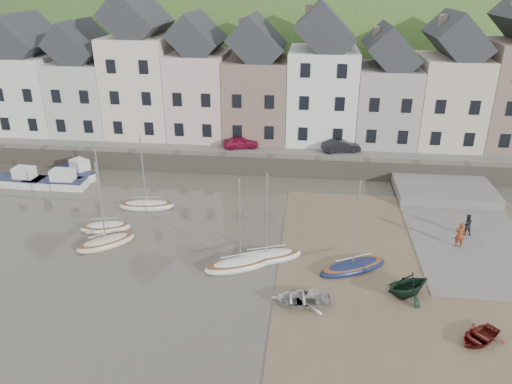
# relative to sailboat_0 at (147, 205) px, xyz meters

# --- Properties ---
(ground) EXTENTS (160.00, 160.00, 0.00)m
(ground) POSITION_rel_sailboat_0_xyz_m (9.09, -8.60, -0.26)
(ground) COLOR #4C463C
(ground) RESTS_ON ground
(quay_land) EXTENTS (90.00, 30.00, 1.50)m
(quay_land) POSITION_rel_sailboat_0_xyz_m (9.09, 23.40, 0.49)
(quay_land) COLOR #395622
(quay_land) RESTS_ON ground
(quay_street) EXTENTS (70.00, 7.00, 0.10)m
(quay_street) POSITION_rel_sailboat_0_xyz_m (9.09, 11.90, 1.29)
(quay_street) COLOR slate
(quay_street) RESTS_ON quay_land
(seawall) EXTENTS (70.00, 1.20, 1.80)m
(seawall) POSITION_rel_sailboat_0_xyz_m (9.09, 8.40, 0.64)
(seawall) COLOR slate
(seawall) RESTS_ON ground
(beach) EXTENTS (18.00, 26.00, 0.06)m
(beach) POSITION_rel_sailboat_0_xyz_m (20.09, -8.60, -0.23)
(beach) COLOR brown
(beach) RESTS_ON ground
(slipway) EXTENTS (8.00, 18.00, 0.12)m
(slipway) POSITION_rel_sailboat_0_xyz_m (24.09, -0.60, -0.20)
(slipway) COLOR slate
(slipway) RESTS_ON ground
(hillside) EXTENTS (134.40, 84.00, 84.00)m
(hillside) POSITION_rel_sailboat_0_xyz_m (4.09, 51.40, -18.26)
(hillside) COLOR #395622
(hillside) RESTS_ON ground
(townhouse_terrace) EXTENTS (61.05, 8.00, 13.93)m
(townhouse_terrace) POSITION_rel_sailboat_0_xyz_m (10.85, 15.40, 7.06)
(townhouse_terrace) COLOR silver
(townhouse_terrace) RESTS_ON quay_land
(sailboat_0) EXTENTS (4.58, 2.06, 6.32)m
(sailboat_0) POSITION_rel_sailboat_0_xyz_m (0.00, 0.00, 0.00)
(sailboat_0) COLOR white
(sailboat_0) RESTS_ON ground
(sailboat_1) EXTENTS (3.83, 2.35, 6.32)m
(sailboat_1) POSITION_rel_sailboat_0_xyz_m (-1.77, -3.96, 0.01)
(sailboat_1) COLOR white
(sailboat_1) RESTS_ON ground
(sailboat_2) EXTENTS (4.06, 3.77, 6.32)m
(sailboat_2) POSITION_rel_sailboat_0_xyz_m (-0.86, -6.10, 0.00)
(sailboat_2) COLOR beige
(sailboat_2) RESTS_ON ground
(sailboat_3) EXTENTS (4.93, 3.50, 6.32)m
(sailboat_3) POSITION_rel_sailboat_0_xyz_m (8.69, -7.74, -0.00)
(sailboat_3) COLOR white
(sailboat_3) RESTS_ON ground
(sailboat_4) EXTENTS (4.95, 3.06, 6.32)m
(sailboat_4) POSITION_rel_sailboat_0_xyz_m (10.24, -6.67, -0.00)
(sailboat_4) COLOR white
(sailboat_4) RESTS_ON ground
(sailboat_5) EXTENTS (4.82, 3.58, 6.32)m
(sailboat_5) POSITION_rel_sailboat_0_xyz_m (15.75, -7.27, -0.00)
(sailboat_5) COLOR #161F45
(sailboat_5) RESTS_ON ground
(motorboat_0) EXTENTS (5.50, 1.81, 1.70)m
(motorboat_0) POSITION_rel_sailboat_0_xyz_m (-9.03, 3.13, 0.32)
(motorboat_0) COLOR white
(motorboat_0) RESTS_ON ground
(motorboat_1) EXTENTS (5.03, 2.05, 1.70)m
(motorboat_1) POSITION_rel_sailboat_0_xyz_m (-12.56, 3.20, 0.32)
(motorboat_1) COLOR white
(motorboat_1) RESTS_ON ground
(motorboat_2) EXTENTS (4.68, 3.77, 1.70)m
(motorboat_2) POSITION_rel_sailboat_0_xyz_m (-8.51, 5.39, 0.32)
(motorboat_2) COLOR white
(motorboat_2) RESTS_ON ground
(rowboat_white) EXTENTS (3.48, 2.64, 0.68)m
(rowboat_white) POSITION_rel_sailboat_0_xyz_m (12.59, -11.19, 0.14)
(rowboat_white) COLOR silver
(rowboat_white) RESTS_ON beach
(rowboat_green) EXTENTS (3.77, 3.65, 1.52)m
(rowboat_green) POSITION_rel_sailboat_0_xyz_m (18.68, -9.69, 0.56)
(rowboat_green) COLOR black
(rowboat_green) RESTS_ON beach
(rowboat_red) EXTENTS (3.14, 3.05, 0.53)m
(rowboat_red) POSITION_rel_sailboat_0_xyz_m (21.65, -13.22, 0.06)
(rowboat_red) COLOR maroon
(rowboat_red) RESTS_ON beach
(person_red) EXTENTS (0.69, 0.48, 1.79)m
(person_red) POSITION_rel_sailboat_0_xyz_m (23.04, -3.64, 0.75)
(person_red) COLOR maroon
(person_red) RESTS_ON slipway
(person_dark) EXTENTS (0.78, 0.61, 1.59)m
(person_dark) POSITION_rel_sailboat_0_xyz_m (23.98, -1.84, 0.65)
(person_dark) COLOR black
(person_dark) RESTS_ON slipway
(car_left) EXTENTS (3.62, 2.15, 1.15)m
(car_left) POSITION_rel_sailboat_0_xyz_m (6.03, 10.90, 1.91)
(car_left) COLOR maroon
(car_left) RESTS_ON quay_street
(car_right) EXTENTS (3.80, 2.04, 1.19)m
(car_right) POSITION_rel_sailboat_0_xyz_m (15.66, 10.90, 1.93)
(car_right) COLOR black
(car_right) RESTS_ON quay_street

